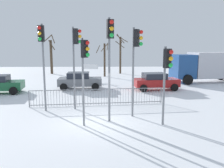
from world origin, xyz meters
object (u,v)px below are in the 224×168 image
at_px(traffic_light_foreground_right, 136,52).
at_px(delivery_truck, 206,66).
at_px(traffic_light_foreground_left, 84,60).
at_px(traffic_light_rear_left, 76,50).
at_px(direction_sign_post, 84,89).
at_px(bare_tree_left, 120,53).
at_px(bare_tree_centre, 104,59).
at_px(traffic_light_mid_right, 110,47).
at_px(traffic_light_mid_left, 167,68).
at_px(bare_tree_right, 51,55).
at_px(car_grey_near, 80,80).
at_px(traffic_light_rear_right, 42,48).
at_px(car_red_mid, 156,81).

distance_m(traffic_light_foreground_right, delivery_truck, 14.73).
distance_m(traffic_light_foreground_right, traffic_light_foreground_left, 2.72).
height_order(traffic_light_rear_left, direction_sign_post, traffic_light_rear_left).
height_order(bare_tree_left, bare_tree_centre, bare_tree_left).
relative_size(traffic_light_mid_right, direction_sign_post, 1.60).
bearing_deg(traffic_light_foreground_left, traffic_light_mid_left, 116.26).
height_order(traffic_light_mid_left, direction_sign_post, traffic_light_mid_left).
relative_size(traffic_light_foreground_right, delivery_truck, 0.65).
xyz_separation_m(traffic_light_rear_left, bare_tree_right, (-5.61, 17.66, -1.11)).
distance_m(car_grey_near, delivery_truck, 13.24).
bearing_deg(bare_tree_left, traffic_light_rear_right, -106.95).
bearing_deg(car_red_mid, bare_tree_right, 127.93).
height_order(traffic_light_foreground_left, bare_tree_left, bare_tree_left).
relative_size(traffic_light_foreground_left, delivery_truck, 0.58).
distance_m(traffic_light_rear_left, traffic_light_foreground_left, 1.97).
height_order(traffic_light_mid_left, bare_tree_left, bare_tree_left).
distance_m(traffic_light_foreground_right, car_red_mid, 8.54).
xyz_separation_m(traffic_light_mid_left, car_grey_near, (-5.22, 9.71, -2.03)).
distance_m(traffic_light_foreground_right, bare_tree_right, 21.28).
bearing_deg(car_red_mid, traffic_light_mid_right, -122.79).
bearing_deg(delivery_truck, bare_tree_centre, -32.46).
bearing_deg(traffic_light_mid_left, direction_sign_post, -25.94).
distance_m(traffic_light_mid_left, delivery_truck, 15.17).
bearing_deg(traffic_light_rear_left, bare_tree_right, -150.61).
relative_size(traffic_light_rear_right, direction_sign_post, 1.56).
bearing_deg(traffic_light_foreground_right, traffic_light_rear_left, -87.49).
xyz_separation_m(traffic_light_rear_right, delivery_truck, (14.02, 10.52, -1.95)).
distance_m(traffic_light_mid_left, traffic_light_rear_right, 7.03).
bearing_deg(bare_tree_left, direction_sign_post, -98.07).
bearing_deg(bare_tree_left, bare_tree_centre, -126.50).
bearing_deg(car_red_mid, bare_tree_centre, 110.26).
height_order(traffic_light_foreground_left, car_grey_near, traffic_light_foreground_left).
bearing_deg(bare_tree_right, traffic_light_rear_right, -78.26).
relative_size(traffic_light_mid_left, bare_tree_right, 0.72).
relative_size(traffic_light_rear_right, bare_tree_centre, 1.20).
height_order(traffic_light_rear_left, bare_tree_right, bare_tree_right).
height_order(traffic_light_mid_left, bare_tree_right, bare_tree_right).
relative_size(traffic_light_foreground_left, traffic_light_rear_right, 0.84).
distance_m(traffic_light_mid_left, bare_tree_left, 20.72).
relative_size(traffic_light_mid_right, traffic_light_foreground_right, 1.08).
bearing_deg(traffic_light_mid_right, traffic_light_rear_right, -43.49).
distance_m(traffic_light_foreground_left, car_red_mid, 9.77).
xyz_separation_m(traffic_light_foreground_left, direction_sign_post, (0.09, -1.22, -1.30)).
xyz_separation_m(traffic_light_rear_left, traffic_light_foreground_right, (3.35, -1.61, -0.10)).
bearing_deg(car_red_mid, traffic_light_rear_right, -147.76).
height_order(traffic_light_mid_right, traffic_light_rear_left, traffic_light_mid_right).
xyz_separation_m(traffic_light_foreground_right, direction_sign_post, (-2.59, -1.39, -1.69)).
bearing_deg(bare_tree_right, traffic_light_mid_left, -63.71).
bearing_deg(traffic_light_foreground_left, traffic_light_mid_right, 106.11).
bearing_deg(delivery_truck, traffic_light_rear_right, 28.25).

